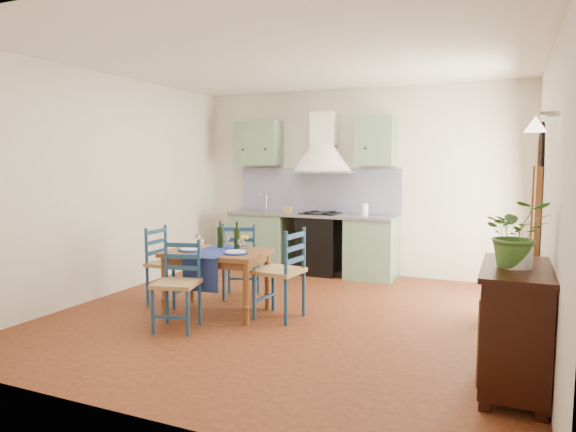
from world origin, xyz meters
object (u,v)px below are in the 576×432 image
object	(u,v)px
chair_near	(178,284)
potted_plant	(516,234)
dining_table	(217,258)
sideboard	(515,323)

from	to	relation	value
chair_near	potted_plant	xyz separation A→B (m)	(3.12, -0.20, 0.72)
dining_table	chair_near	size ratio (longest dim) A/B	1.29
dining_table	potted_plant	world-z (taller)	potted_plant
potted_plant	chair_near	bearing A→B (deg)	176.42
sideboard	chair_near	bearing A→B (deg)	176.92
dining_table	potted_plant	xyz separation A→B (m)	(3.05, -0.84, 0.55)
sideboard	potted_plant	bearing A→B (deg)	-125.13
dining_table	sideboard	size ratio (longest dim) A/B	1.11
chair_near	sideboard	distance (m)	3.14
dining_table	sideboard	bearing A→B (deg)	-14.82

